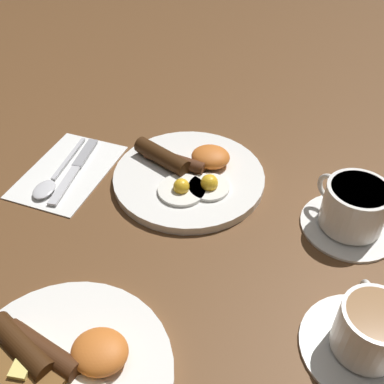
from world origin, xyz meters
TOP-DOWN VIEW (x-y plane):
  - ground_plane at (0.00, 0.00)m, footprint 3.00×3.00m
  - breakfast_plate_near at (0.00, -0.00)m, footprint 0.26×0.26m
  - breakfast_plate_far at (0.05, 0.37)m, footprint 0.25×0.25m
  - teacup_near at (-0.26, 0.04)m, footprint 0.15×0.15m
  - teacup_far at (-0.28, 0.25)m, footprint 0.15×0.15m
  - napkin at (0.21, 0.03)m, footprint 0.15×0.21m
  - knife at (0.20, 0.02)m, footprint 0.02×0.18m
  - spoon at (0.22, 0.07)m, footprint 0.03×0.17m

SIDE VIEW (x-z plane):
  - ground_plane at x=0.00m, z-range 0.00..0.00m
  - napkin at x=0.21m, z-range 0.00..0.01m
  - knife at x=0.20m, z-range 0.00..0.01m
  - spoon at x=0.22m, z-range 0.00..0.01m
  - breakfast_plate_near at x=0.00m, z-range -0.01..0.04m
  - breakfast_plate_far at x=0.05m, z-range -0.01..0.04m
  - teacup_far at x=-0.28m, z-range -0.01..0.07m
  - teacup_near at x=-0.26m, z-range 0.00..0.08m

